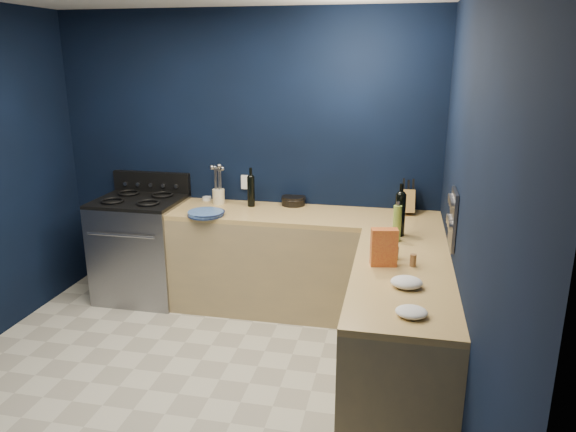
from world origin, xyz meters
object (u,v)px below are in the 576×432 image
(plate_stack, at_px, (206,213))
(knife_block, at_px, (407,202))
(utensil_crock, at_px, (219,196))
(gas_range, at_px, (142,250))
(crouton_bag, at_px, (384,247))

(plate_stack, relative_size, knife_block, 1.53)
(plate_stack, relative_size, utensil_crock, 2.23)
(plate_stack, xyz_separation_m, utensil_crock, (-0.02, 0.39, 0.05))
(plate_stack, height_order, knife_block, knife_block)
(gas_range, xyz_separation_m, utensil_crock, (0.71, 0.17, 0.51))
(crouton_bag, bearing_deg, gas_range, 143.80)
(gas_range, height_order, knife_block, knife_block)
(plate_stack, xyz_separation_m, knife_block, (1.67, 0.44, 0.08))
(gas_range, distance_m, plate_stack, 0.89)
(plate_stack, bearing_deg, crouton_bag, -29.08)
(gas_range, relative_size, crouton_bag, 3.76)
(plate_stack, height_order, utensil_crock, utensil_crock)
(gas_range, height_order, utensil_crock, utensil_crock)
(knife_block, bearing_deg, utensil_crock, 176.50)
(utensil_crock, height_order, crouton_bag, crouton_bag)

